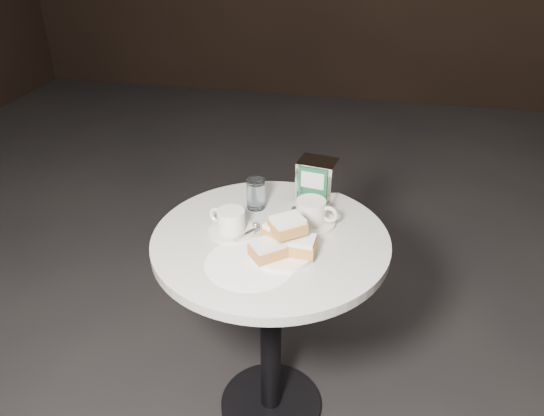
{
  "coord_description": "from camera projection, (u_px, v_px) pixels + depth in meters",
  "views": [
    {
      "loc": [
        0.27,
        -1.27,
        1.6
      ],
      "look_at": [
        0.0,
        0.02,
        0.83
      ],
      "focal_mm": 35.0,
      "sensor_mm": 36.0,
      "label": 1
    }
  ],
  "objects": [
    {
      "name": "napkin_dispenser",
      "position": [
        317.0,
        180.0,
        1.71
      ],
      "size": [
        0.13,
        0.12,
        0.14
      ],
      "rotation": [
        0.0,
        0.0,
        -0.16
      ],
      "color": "silver",
      "rests_on": "cafe_table"
    },
    {
      "name": "water_glass_right",
      "position": [
        305.0,
        185.0,
        1.72
      ],
      "size": [
        0.09,
        0.09,
        0.11
      ],
      "rotation": [
        0.0,
        0.0,
        -0.31
      ],
      "color": "white",
      "rests_on": "cafe_table"
    },
    {
      "name": "coffee_cup_left",
      "position": [
        231.0,
        223.0,
        1.56
      ],
      "size": [
        0.18,
        0.18,
        0.07
      ],
      "rotation": [
        0.0,
        0.0,
        -0.33
      ],
      "color": "silver",
      "rests_on": "cafe_table"
    },
    {
      "name": "water_glass_left",
      "position": [
        256.0,
        194.0,
        1.68
      ],
      "size": [
        0.08,
        0.08,
        0.1
      ],
      "rotation": [
        0.0,
        0.0,
        -0.29
      ],
      "color": "white",
      "rests_on": "cafe_table"
    },
    {
      "name": "coffee_cup_right",
      "position": [
        311.0,
        214.0,
        1.6
      ],
      "size": [
        0.18,
        0.18,
        0.08
      ],
      "rotation": [
        0.0,
        0.0,
        -0.19
      ],
      "color": "silver",
      "rests_on": "cafe_table"
    },
    {
      "name": "ground",
      "position": [
        271.0,
        407.0,
        1.93
      ],
      "size": [
        7.0,
        7.0,
        0.0
      ],
      "primitive_type": "plane",
      "color": "black",
      "rests_on": "ground"
    },
    {
      "name": "beignet_plate",
      "position": [
        283.0,
        241.0,
        1.46
      ],
      "size": [
        0.23,
        0.23,
        0.12
      ],
      "rotation": [
        0.0,
        0.0,
        0.38
      ],
      "color": "white",
      "rests_on": "cafe_table"
    },
    {
      "name": "sugar_spill",
      "position": [
        250.0,
        263.0,
        1.44
      ],
      "size": [
        0.3,
        0.3,
        0.0
      ],
      "primitive_type": "cylinder",
      "rotation": [
        0.0,
        0.0,
        0.22
      ],
      "color": "white",
      "rests_on": "cafe_table"
    },
    {
      "name": "cafe_table",
      "position": [
        271.0,
        289.0,
        1.66
      ],
      "size": [
        0.7,
        0.7,
        0.74
      ],
      "color": "black",
      "rests_on": "ground"
    }
  ]
}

